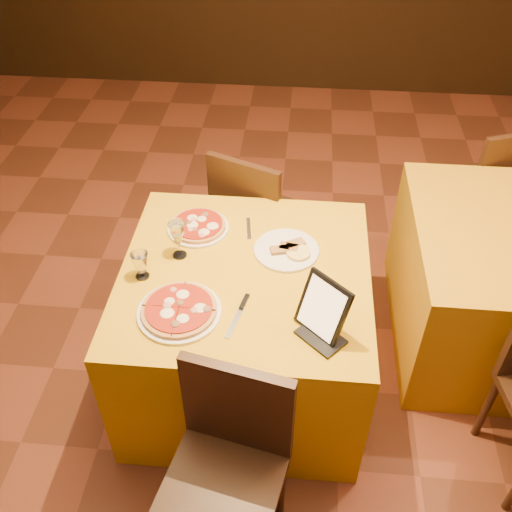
# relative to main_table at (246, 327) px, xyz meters

# --- Properties ---
(floor) EXTENTS (6.00, 7.00, 0.01)m
(floor) POSITION_rel_main_table_xyz_m (0.09, -0.05, -0.38)
(floor) COLOR #5E2D19
(floor) RESTS_ON ground
(main_table) EXTENTS (1.10, 1.10, 0.75)m
(main_table) POSITION_rel_main_table_xyz_m (0.00, 0.00, 0.00)
(main_table) COLOR gold
(main_table) RESTS_ON floor
(side_table) EXTENTS (1.10, 1.10, 0.75)m
(side_table) POSITION_rel_main_table_xyz_m (1.34, 0.41, 0.00)
(side_table) COLOR #C1870C
(side_table) RESTS_ON floor
(chair_main_near) EXTENTS (0.56, 0.56, 0.91)m
(chair_main_near) POSITION_rel_main_table_xyz_m (-0.00, -0.84, 0.08)
(chair_main_near) COLOR black
(chair_main_near) RESTS_ON floor
(chair_main_far) EXTENTS (0.52, 0.52, 0.91)m
(chair_main_far) POSITION_rel_main_table_xyz_m (-0.00, 0.80, 0.08)
(chair_main_far) COLOR black
(chair_main_far) RESTS_ON floor
(chair_side_far) EXTENTS (0.55, 0.55, 0.91)m
(chair_side_far) POSITION_rel_main_table_xyz_m (1.34, 1.22, 0.08)
(chair_side_far) COLOR black
(chair_side_far) RESTS_ON floor
(pizza_near) EXTENTS (0.34, 0.34, 0.03)m
(pizza_near) POSITION_rel_main_table_xyz_m (-0.24, -0.27, 0.39)
(pizza_near) COLOR white
(pizza_near) RESTS_ON main_table
(pizza_far) EXTENTS (0.29, 0.29, 0.03)m
(pizza_far) POSITION_rel_main_table_xyz_m (-0.25, 0.27, 0.39)
(pizza_far) COLOR white
(pizza_far) RESTS_ON main_table
(cutlet_dish) EXTENTS (0.30, 0.30, 0.03)m
(cutlet_dish) POSITION_rel_main_table_xyz_m (0.17, 0.15, 0.39)
(cutlet_dish) COLOR white
(cutlet_dish) RESTS_ON main_table
(wine_glass) EXTENTS (0.09, 0.09, 0.19)m
(wine_glass) POSITION_rel_main_table_xyz_m (-0.31, 0.08, 0.47)
(wine_glass) COLOR #F1E689
(wine_glass) RESTS_ON main_table
(water_glass) EXTENTS (0.07, 0.07, 0.13)m
(water_glass) POSITION_rel_main_table_xyz_m (-0.44, -0.07, 0.44)
(water_glass) COLOR silver
(water_glass) RESTS_ON main_table
(tablet) EXTENTS (0.22, 0.21, 0.24)m
(tablet) POSITION_rel_main_table_xyz_m (0.33, -0.30, 0.49)
(tablet) COLOR black
(tablet) RESTS_ON main_table
(knife) EXTENTS (0.07, 0.23, 0.01)m
(knife) POSITION_rel_main_table_xyz_m (-0.00, -0.28, 0.38)
(knife) COLOR silver
(knife) RESTS_ON main_table
(fork_near) EXTENTS (0.03, 0.16, 0.01)m
(fork_near) POSITION_rel_main_table_xyz_m (-0.34, -0.22, 0.38)
(fork_near) COLOR silver
(fork_near) RESTS_ON main_table
(fork_far) EXTENTS (0.04, 0.16, 0.01)m
(fork_far) POSITION_rel_main_table_xyz_m (-0.01, 0.29, 0.38)
(fork_far) COLOR #B0B1B7
(fork_far) RESTS_ON main_table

